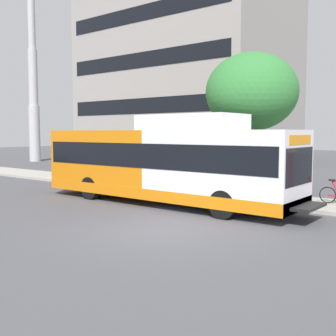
{
  "coord_description": "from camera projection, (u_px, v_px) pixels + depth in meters",
  "views": [
    {
      "loc": [
        -9.49,
        -7.7,
        2.97
      ],
      "look_at": [
        2.89,
        2.05,
        1.6
      ],
      "focal_mm": 44.16,
      "sensor_mm": 36.0,
      "label": 1
    }
  ],
  "objects": [
    {
      "name": "transit_bus",
      "position": [
        164.0,
        163.0,
        17.06
      ],
      "size": [
        2.58,
        12.25,
        3.65
      ],
      "color": "white",
      "rests_on": "ground"
    },
    {
      "name": "street_tree_near_stop",
      "position": [
        252.0,
        92.0,
        18.73
      ],
      "size": [
        4.17,
        4.17,
        6.42
      ],
      "color": "#4C3823",
      "rests_on": "sidewalk_curb"
    },
    {
      "name": "ground_plane",
      "position": [
        15.0,
        203.0,
        17.36
      ],
      "size": [
        120.0,
        120.0,
        0.0
      ],
      "primitive_type": "plane",
      "color": "#4C4C51"
    },
    {
      "name": "lattice_comm_tower",
      "position": [
        33.0,
        80.0,
        41.56
      ],
      "size": [
        1.1,
        1.1,
        24.91
      ],
      "color": "#B7B7BC",
      "rests_on": "ground"
    },
    {
      "name": "sidewalk_curb",
      "position": [
        157.0,
        188.0,
        21.6
      ],
      "size": [
        3.0,
        56.0,
        0.14
      ],
      "primitive_type": "cube",
      "color": "#A8A399",
      "rests_on": "ground"
    }
  ]
}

